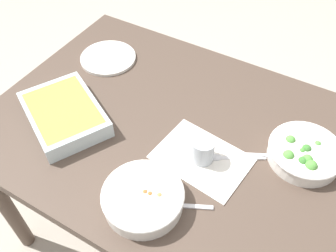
% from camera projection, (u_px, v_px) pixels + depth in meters
% --- Properties ---
extents(ground_plane, '(6.00, 6.00, 0.00)m').
position_uv_depth(ground_plane, '(168.00, 227.00, 1.77)').
color(ground_plane, '#B2A899').
extents(dining_table, '(1.20, 0.90, 0.74)m').
position_uv_depth(dining_table, '(168.00, 143.00, 1.29)').
color(dining_table, '#4C3D33').
rests_on(dining_table, ground_plane).
extents(placemat, '(0.30, 0.23, 0.00)m').
position_uv_depth(placemat, '(202.00, 158.00, 1.13)').
color(placemat, silver).
rests_on(placemat, dining_table).
extents(stew_bowl, '(0.23, 0.23, 0.06)m').
position_uv_depth(stew_bowl, '(143.00, 198.00, 1.00)').
color(stew_bowl, white).
rests_on(stew_bowl, dining_table).
extents(broccoli_bowl, '(0.23, 0.23, 0.07)m').
position_uv_depth(broccoli_bowl, '(305.00, 153.00, 1.11)').
color(broccoli_bowl, white).
rests_on(broccoli_bowl, dining_table).
extents(baking_dish, '(0.37, 0.34, 0.06)m').
position_uv_depth(baking_dish, '(64.00, 113.00, 1.21)').
color(baking_dish, silver).
rests_on(baking_dish, dining_table).
extents(drink_cup, '(0.07, 0.07, 0.08)m').
position_uv_depth(drink_cup, '(203.00, 151.00, 1.10)').
color(drink_cup, '#B2BCC6').
rests_on(drink_cup, dining_table).
extents(side_plate, '(0.22, 0.22, 0.01)m').
position_uv_depth(side_plate, '(108.00, 58.00, 1.45)').
color(side_plate, silver).
rests_on(side_plate, dining_table).
extents(spoon_by_stew, '(0.17, 0.09, 0.01)m').
position_uv_depth(spoon_by_stew, '(173.00, 205.00, 1.02)').
color(spoon_by_stew, silver).
rests_on(spoon_by_stew, dining_table).
extents(spoon_by_broccoli, '(0.17, 0.09, 0.01)m').
position_uv_depth(spoon_by_broccoli, '(273.00, 156.00, 1.13)').
color(spoon_by_broccoli, silver).
rests_on(spoon_by_broccoli, dining_table).
extents(spoon_spare, '(0.16, 0.11, 0.01)m').
position_uv_depth(spoon_spare, '(230.00, 158.00, 1.13)').
color(spoon_spare, silver).
rests_on(spoon_spare, dining_table).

